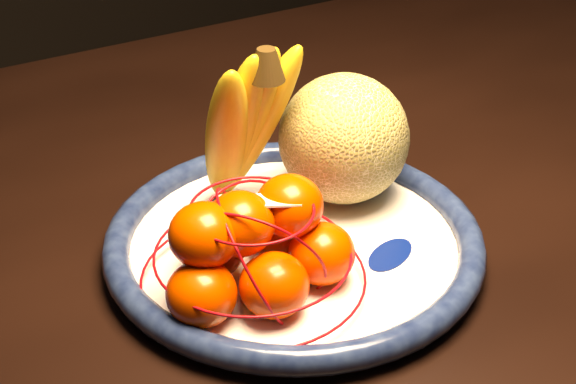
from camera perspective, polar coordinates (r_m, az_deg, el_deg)
dining_table at (r=1.15m, az=6.74°, el=-0.36°), size 1.67×1.11×0.79m
fruit_bowl at (r=0.89m, az=0.38°, el=-3.30°), size 0.38×0.38×0.03m
cantaloupe at (r=0.93m, az=3.63°, el=3.47°), size 0.14×0.14×0.14m
banana_bunch at (r=0.89m, az=-3.04°, el=4.65°), size 0.14×0.13×0.21m
mandarin_bag at (r=0.81m, az=-2.26°, el=-3.66°), size 0.26×0.26×0.13m
price_tag at (r=0.78m, az=-1.89°, el=-0.56°), size 0.08×0.05×0.01m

